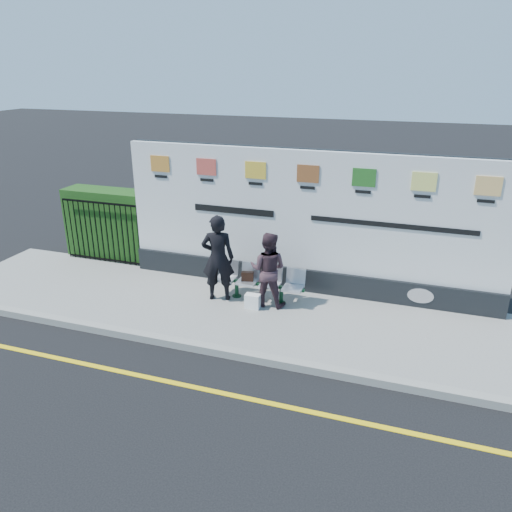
{
  "coord_description": "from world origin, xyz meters",
  "views": [
    {
      "loc": [
        2.64,
        -5.86,
        4.73
      ],
      "look_at": [
        -0.21,
        2.63,
        1.25
      ],
      "focal_mm": 35.0,
      "sensor_mm": 36.0,
      "label": 1
    }
  ],
  "objects_px": {
    "woman_left": "(218,258)",
    "woman_right": "(268,269)",
    "billboard": "(307,232)",
    "bench": "(259,291)"
  },
  "relations": [
    {
      "from": "woman_right",
      "to": "billboard",
      "type": "bearing_deg",
      "value": -120.58
    },
    {
      "from": "woman_left",
      "to": "billboard",
      "type": "bearing_deg",
      "value": -163.62
    },
    {
      "from": "bench",
      "to": "woman_left",
      "type": "distance_m",
      "value": 1.09
    },
    {
      "from": "woman_right",
      "to": "bench",
      "type": "bearing_deg",
      "value": -31.13
    },
    {
      "from": "billboard",
      "to": "bench",
      "type": "relative_size",
      "value": 4.3
    },
    {
      "from": "woman_left",
      "to": "woman_right",
      "type": "xyz_separation_m",
      "value": [
        1.05,
        0.06,
        -0.14
      ]
    },
    {
      "from": "billboard",
      "to": "woman_right",
      "type": "relative_size",
      "value": 5.2
    },
    {
      "from": "bench",
      "to": "woman_left",
      "type": "height_order",
      "value": "woman_left"
    },
    {
      "from": "bench",
      "to": "woman_right",
      "type": "height_order",
      "value": "woman_right"
    },
    {
      "from": "billboard",
      "to": "bench",
      "type": "xyz_separation_m",
      "value": [
        -0.78,
        -0.83,
        -1.1
      ]
    }
  ]
}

